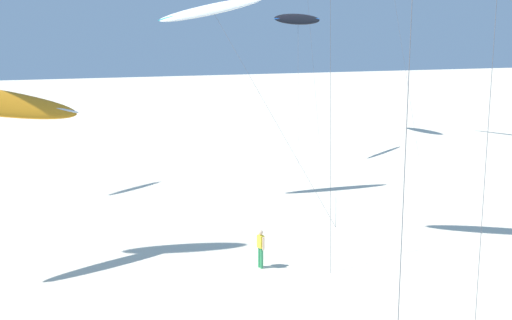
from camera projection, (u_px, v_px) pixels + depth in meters
flying_kite_0 at (212, 9)px, 36.57m from camera, size 7.15×9.04×12.40m
flying_kite_5 at (298, 19)px, 49.27m from camera, size 6.18×7.94×11.61m
person_near_right at (261, 247)px, 26.76m from camera, size 0.26×0.50×1.70m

